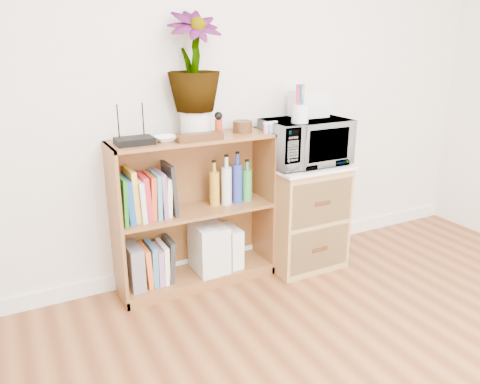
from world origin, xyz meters
TOP-DOWN VIEW (x-y plane):
  - skirting_board at (0.00, 2.24)m, footprint 4.00×0.02m
  - bookshelf at (-0.35, 2.10)m, footprint 1.00×0.30m
  - wicker_unit at (0.40, 2.02)m, footprint 0.50×0.45m
  - microwave at (0.40, 2.02)m, footprint 0.53×0.36m
  - pen_cup at (0.29, 1.93)m, footprint 0.10×0.10m
  - small_appliance at (0.48, 2.11)m, footprint 0.21×0.18m
  - router at (-0.70, 2.08)m, footprint 0.21×0.14m
  - white_bowl at (-0.53, 2.07)m, footprint 0.13×0.13m
  - plant_pot at (-0.32, 2.12)m, footprint 0.18×0.18m
  - potted_plant at (-0.32, 2.12)m, footprint 0.31×0.31m
  - trinket_box at (-0.34, 2.00)m, footprint 0.27×0.07m
  - kokeshi_doll at (-0.20, 2.06)m, footprint 0.04×0.04m
  - wooden_bowl at (-0.01, 2.11)m, footprint 0.12×0.12m
  - paint_jars at (0.13, 2.01)m, footprint 0.11×0.04m
  - file_box at (-0.75, 2.10)m, footprint 0.08×0.21m
  - magazine_holder_left at (-0.31, 2.09)m, footprint 0.10×0.26m
  - magazine_holder_mid at (-0.22, 2.09)m, footprint 0.10×0.25m
  - magazine_holder_right at (-0.11, 2.09)m, footprint 0.08×0.21m
  - cookbooks at (-0.65, 2.10)m, footprint 0.33×0.20m
  - liquor_bottles at (-0.10, 2.10)m, footprint 0.29×0.07m
  - lower_books at (-0.61, 2.10)m, footprint 0.19×0.19m

SIDE VIEW (x-z plane):
  - skirting_board at x=0.00m, z-range 0.00..0.10m
  - lower_books at x=-0.61m, z-range 0.06..0.33m
  - magazine_holder_right at x=-0.11m, z-range 0.07..0.34m
  - file_box at x=-0.75m, z-range 0.07..0.34m
  - magazine_holder_mid at x=-0.22m, z-range 0.07..0.38m
  - magazine_holder_left at x=-0.31m, z-range 0.07..0.39m
  - wicker_unit at x=0.40m, z-range 0.00..0.70m
  - bookshelf at x=-0.35m, z-range 0.00..0.95m
  - cookbooks at x=-0.65m, z-range 0.48..0.79m
  - liquor_bottles at x=-0.10m, z-range 0.49..0.81m
  - microwave at x=0.40m, z-range 0.72..1.01m
  - white_bowl at x=-0.53m, z-range 0.95..0.98m
  - router at x=-0.70m, z-range 0.95..0.99m
  - trinket_box at x=-0.34m, z-range 0.95..0.99m
  - paint_jars at x=0.13m, z-range 0.95..1.01m
  - wooden_bowl at x=-0.01m, z-range 0.95..1.02m
  - kokeshi_doll at x=-0.20m, z-range 0.95..1.05m
  - plant_pot at x=-0.32m, z-range 0.95..1.10m
  - pen_cup at x=0.29m, z-range 1.01..1.13m
  - small_appliance at x=0.48m, z-range 1.01..1.18m
  - potted_plant at x=-0.32m, z-range 1.10..1.66m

